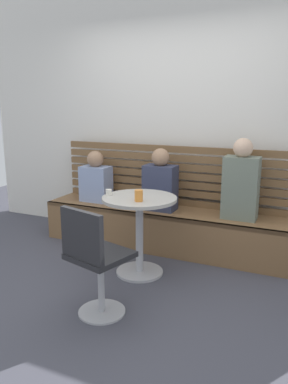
# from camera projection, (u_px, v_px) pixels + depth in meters

# --- Properties ---
(ground) EXTENTS (8.00, 8.00, 0.00)m
(ground) POSITION_uv_depth(u_px,v_px,m) (108.00, 295.00, 3.15)
(ground) COLOR #42424C
(back_wall) EXTENTS (5.20, 0.10, 2.90)m
(back_wall) POSITION_uv_depth(u_px,v_px,m) (178.00, 114.00, 4.27)
(back_wall) COLOR silver
(back_wall) RESTS_ON ground
(booth_bench) EXTENTS (2.70, 0.52, 0.44)m
(booth_bench) POSITION_uv_depth(u_px,v_px,m) (162.00, 228.00, 4.16)
(booth_bench) COLOR brown
(booth_bench) RESTS_ON ground
(booth_backrest) EXTENTS (2.65, 0.04, 0.67)m
(booth_backrest) POSITION_uv_depth(u_px,v_px,m) (170.00, 175.00, 4.25)
(booth_backrest) COLOR brown
(booth_backrest) RESTS_ON booth_bench
(cafe_table) EXTENTS (0.68, 0.68, 0.74)m
(cafe_table) POSITION_uv_depth(u_px,v_px,m) (139.00, 220.00, 3.45)
(cafe_table) COLOR #ADADB2
(cafe_table) RESTS_ON ground
(white_chair) EXTENTS (0.49, 0.49, 0.85)m
(white_chair) POSITION_uv_depth(u_px,v_px,m) (94.00, 258.00, 2.74)
(white_chair) COLOR #ADADB2
(white_chair) RESTS_ON ground
(person_adult) EXTENTS (0.34, 0.22, 0.80)m
(person_adult) POSITION_uv_depth(u_px,v_px,m) (241.00, 183.00, 3.71)
(person_adult) COLOR slate
(person_adult) RESTS_ON booth_bench
(person_child_left) EXTENTS (0.34, 0.22, 0.59)m
(person_child_left) POSITION_uv_depth(u_px,v_px,m) (96.00, 179.00, 4.41)
(person_child_left) COLOR #8C9EC6
(person_child_left) RESTS_ON booth_bench
(person_child_middle) EXTENTS (0.34, 0.22, 0.67)m
(person_child_middle) POSITION_uv_depth(u_px,v_px,m) (160.00, 183.00, 4.03)
(person_child_middle) COLOR #333851
(person_child_middle) RESTS_ON booth_bench
(cup_tumbler_orange) EXTENTS (0.07, 0.07, 0.10)m
(cup_tumbler_orange) POSITION_uv_depth(u_px,v_px,m) (139.00, 196.00, 3.24)
(cup_tumbler_orange) COLOR orange
(cup_tumbler_orange) RESTS_ON cafe_table
(cup_espresso_small) EXTENTS (0.06, 0.06, 0.05)m
(cup_espresso_small) POSITION_uv_depth(u_px,v_px,m) (109.00, 192.00, 3.46)
(cup_espresso_small) COLOR silver
(cup_espresso_small) RESTS_ON cafe_table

